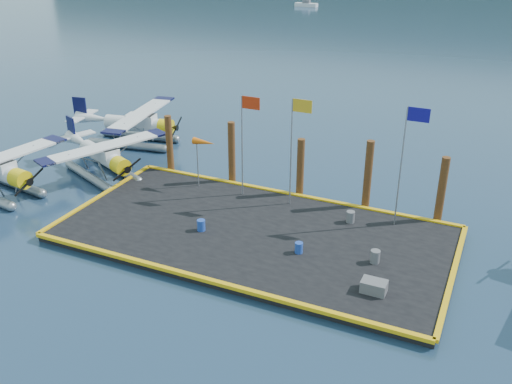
# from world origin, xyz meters

# --- Properties ---
(ground) EXTENTS (4000.00, 4000.00, 0.00)m
(ground) POSITION_xyz_m (0.00, 0.00, 0.00)
(ground) COLOR #172F45
(ground) RESTS_ON ground
(dock) EXTENTS (20.00, 10.00, 0.40)m
(dock) POSITION_xyz_m (0.00, 0.00, 0.20)
(dock) COLOR black
(dock) RESTS_ON ground
(dock_bumpers) EXTENTS (20.25, 10.25, 0.18)m
(dock_bumpers) POSITION_xyz_m (0.00, 0.00, 0.49)
(dock_bumpers) COLOR gold
(dock_bumpers) RESTS_ON dock
(seaplane_b) EXTENTS (8.03, 8.45, 3.08)m
(seaplane_b) POSITION_xyz_m (-12.07, 3.12, 1.34)
(seaplane_b) COLOR gray
(seaplane_b) RESTS_ON ground
(seaplane_c) EXTENTS (8.44, 9.25, 3.27)m
(seaplane_c) POSITION_xyz_m (-13.78, 9.20, 1.42)
(seaplane_c) COLOR gray
(seaplane_c) RESTS_ON ground
(drum_1) EXTENTS (0.39, 0.39, 0.55)m
(drum_1) POSITION_xyz_m (2.90, -1.05, 0.68)
(drum_1) COLOR #1B3C98
(drum_1) RESTS_ON dock
(drum_2) EXTENTS (0.45, 0.45, 0.64)m
(drum_2) POSITION_xyz_m (6.48, -0.38, 0.72)
(drum_2) COLOR #525257
(drum_2) RESTS_ON dock
(drum_3) EXTENTS (0.43, 0.43, 0.60)m
(drum_3) POSITION_xyz_m (-2.54, -1.07, 0.70)
(drum_3) COLOR #1B3C98
(drum_3) RESTS_ON dock
(drum_4) EXTENTS (0.45, 0.45, 0.64)m
(drum_4) POSITION_xyz_m (4.29, 3.06, 0.72)
(drum_4) COLOR #525257
(drum_4) RESTS_ON dock
(crate) EXTENTS (1.10, 0.73, 0.55)m
(crate) POSITION_xyz_m (7.02, -2.76, 0.67)
(crate) COLOR #525257
(crate) RESTS_ON dock
(flagpole_red) EXTENTS (1.14, 0.08, 6.00)m
(flagpole_red) POSITION_xyz_m (-2.29, 3.80, 4.40)
(flagpole_red) COLOR gray
(flagpole_red) RESTS_ON dock
(flagpole_yellow) EXTENTS (1.14, 0.08, 6.20)m
(flagpole_yellow) POSITION_xyz_m (0.70, 3.80, 4.51)
(flagpole_yellow) COLOR gray
(flagpole_yellow) RESTS_ON dock
(flagpole_blue) EXTENTS (1.14, 0.08, 6.50)m
(flagpole_blue) POSITION_xyz_m (6.70, 3.80, 4.69)
(flagpole_blue) COLOR gray
(flagpole_blue) RESTS_ON dock
(windsock) EXTENTS (1.40, 0.44, 3.12)m
(windsock) POSITION_xyz_m (-5.03, 3.80, 3.23)
(windsock) COLOR gray
(windsock) RESTS_ON dock
(piling_0) EXTENTS (0.44, 0.44, 4.00)m
(piling_0) POSITION_xyz_m (-8.50, 5.40, 2.00)
(piling_0) COLOR #412712
(piling_0) RESTS_ON ground
(piling_1) EXTENTS (0.44, 0.44, 4.20)m
(piling_1) POSITION_xyz_m (-4.00, 5.40, 2.10)
(piling_1) COLOR #412712
(piling_1) RESTS_ON ground
(piling_2) EXTENTS (0.44, 0.44, 3.80)m
(piling_2) POSITION_xyz_m (0.50, 5.40, 1.90)
(piling_2) COLOR #412712
(piling_2) RESTS_ON ground
(piling_3) EXTENTS (0.44, 0.44, 4.30)m
(piling_3) POSITION_xyz_m (4.50, 5.40, 2.15)
(piling_3) COLOR #412712
(piling_3) RESTS_ON ground
(piling_4) EXTENTS (0.44, 0.44, 4.00)m
(piling_4) POSITION_xyz_m (8.50, 5.40, 2.00)
(piling_4) COLOR #412712
(piling_4) RESTS_ON ground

